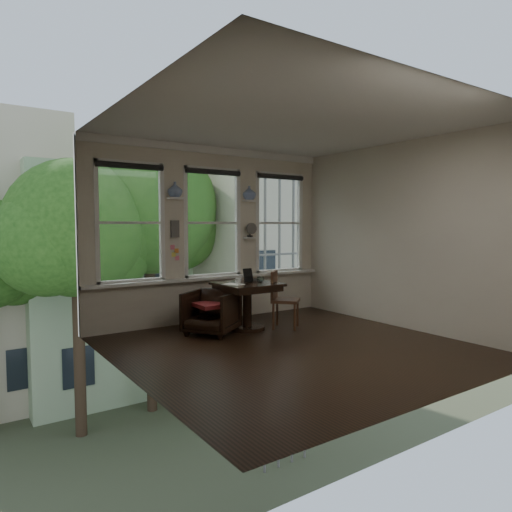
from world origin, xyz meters
TOP-DOWN VIEW (x-y plane):
  - ground at (0.00, 0.00)m, footprint 4.50×4.50m
  - ceiling at (0.00, 0.00)m, footprint 4.50×4.50m
  - wall_back at (0.00, 2.25)m, footprint 4.50×0.00m
  - wall_front at (0.00, -2.25)m, footprint 4.50×0.00m
  - wall_left at (-2.25, 0.00)m, footprint 0.00×4.50m
  - wall_right at (2.25, 0.00)m, footprint 0.00×4.50m
  - window_left at (-1.45, 2.25)m, footprint 1.10×0.12m
  - window_center at (0.00, 2.25)m, footprint 1.10×0.12m
  - window_right at (1.45, 2.25)m, footprint 1.10×0.12m
  - shelf_left at (-0.72, 2.15)m, footprint 0.26×0.16m
  - shelf_right at (0.72, 2.15)m, footprint 0.26×0.16m
  - intercom at (-0.72, 2.18)m, footprint 0.14×0.06m
  - sticky_notes at (-0.72, 2.19)m, footprint 0.16×0.01m
  - desk_fan at (0.72, 2.13)m, footprint 0.20×0.20m
  - vase_left at (-0.72, 2.15)m, footprint 0.24×0.24m
  - vase_right at (0.72, 2.15)m, footprint 0.24×0.24m
  - table at (0.08, 1.25)m, footprint 0.90×0.90m
  - armchair_left at (-0.54, 1.30)m, footprint 1.02×1.01m
  - cushion_red at (-0.54, 1.30)m, footprint 0.45×0.45m
  - side_chair_right at (0.66, 0.99)m, footprint 0.59×0.59m
  - laptop at (0.24, 1.32)m, footprint 0.36×0.32m
  - mug at (-0.12, 1.18)m, footprint 0.13×0.13m
  - drinking_glass at (0.28, 1.17)m, footprint 0.13×0.13m
  - tablet at (0.15, 1.32)m, footprint 0.16×0.08m
  - papers at (-0.19, 1.21)m, footprint 0.31×0.36m

SIDE VIEW (x-z plane):
  - ground at x=0.00m, z-range 0.00..0.00m
  - armchair_left at x=-0.54m, z-range 0.00..0.67m
  - table at x=0.08m, z-range 0.00..0.75m
  - cushion_red at x=-0.54m, z-range 0.42..0.48m
  - side_chair_right at x=0.66m, z-range 0.00..0.92m
  - papers at x=-0.19m, z-range 0.75..0.75m
  - laptop at x=0.24m, z-range 0.75..0.77m
  - drinking_glass at x=0.28m, z-range 0.75..0.84m
  - mug at x=-0.12m, z-range 0.75..0.84m
  - tablet at x=0.15m, z-range 0.75..0.97m
  - sticky_notes at x=-0.72m, z-range 1.13..1.37m
  - wall_back at x=0.00m, z-range -0.75..3.75m
  - wall_front at x=0.00m, z-range -0.75..3.75m
  - wall_left at x=-2.25m, z-range -0.75..3.75m
  - wall_right at x=2.25m, z-range -0.75..3.75m
  - desk_fan at x=0.72m, z-range 1.41..1.65m
  - intercom at x=-0.72m, z-range 1.46..1.74m
  - window_left at x=-1.45m, z-range 0.75..2.65m
  - window_center at x=0.00m, z-range 0.75..2.65m
  - window_right at x=1.45m, z-range 0.75..2.65m
  - shelf_left at x=-0.72m, z-range 2.08..2.12m
  - shelf_right at x=0.72m, z-range 2.08..2.12m
  - vase_left at x=-0.72m, z-range 2.12..2.36m
  - vase_right at x=0.72m, z-range 2.12..2.36m
  - ceiling at x=0.00m, z-range 3.00..3.00m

